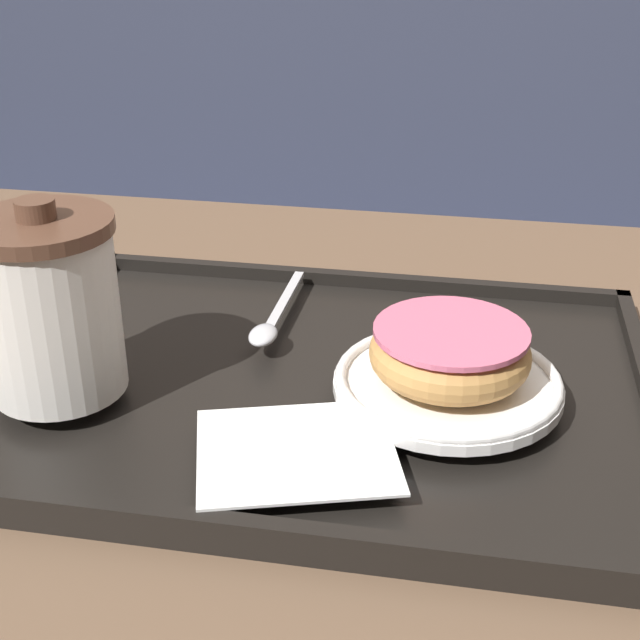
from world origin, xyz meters
The scene contains 8 objects.
booth_bench centered at (-0.29, 0.87, 0.32)m, with size 1.58×0.44×1.00m.
cafe_table centered at (0.00, 0.00, 0.56)m, with size 1.07×0.79×0.71m.
serving_tray centered at (-0.02, -0.02, 0.72)m, with size 0.49×0.37×0.02m.
napkin_paper centered at (-0.01, -0.13, 0.74)m, with size 0.15×0.14×0.00m.
coffee_cup_front centered at (-0.20, -0.08, 0.80)m, with size 0.10×0.10×0.14m.
plate_with_chocolate_donut centered at (0.08, -0.04, 0.74)m, with size 0.16×0.16×0.01m.
donut_chocolate_glazed centered at (0.08, -0.04, 0.77)m, with size 0.11×0.11×0.04m.
spoon centered at (-0.07, 0.03, 0.74)m, with size 0.02×0.15×0.01m.
Camera 1 is at (0.09, -0.59, 1.06)m, focal length 50.00 mm.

